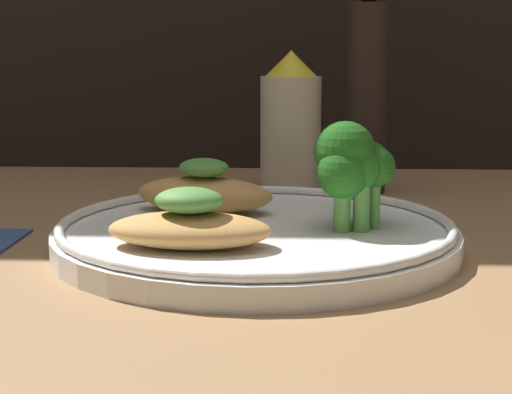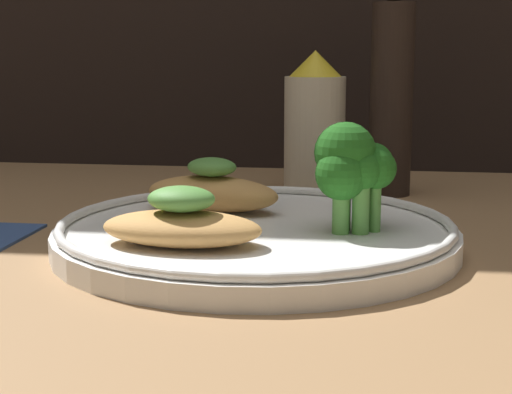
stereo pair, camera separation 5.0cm
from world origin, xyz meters
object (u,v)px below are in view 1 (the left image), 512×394
at_px(broccoli_bunch, 353,165).
at_px(sauce_bottle, 291,125).
at_px(plate, 256,234).
at_px(pepper_grinder, 366,93).

relative_size(broccoli_bunch, sauce_bottle, 0.54).
relative_size(plate, pepper_grinder, 1.36).
height_order(sauce_bottle, pepper_grinder, pepper_grinder).
height_order(plate, broccoli_bunch, broccoli_bunch).
bearing_deg(pepper_grinder, sauce_bottle, 180.00).
height_order(broccoli_bunch, pepper_grinder, pepper_grinder).
bearing_deg(pepper_grinder, broccoli_bunch, -97.46).
xyz_separation_m(broccoli_bunch, pepper_grinder, (0.03, 0.21, 0.03)).
distance_m(sauce_bottle, pepper_grinder, 0.07).
relative_size(sauce_bottle, pepper_grinder, 0.66).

